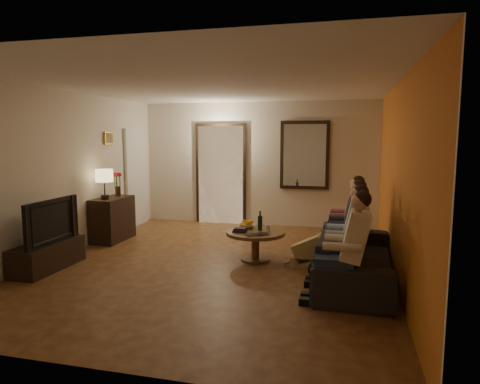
% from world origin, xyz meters
% --- Properties ---
extents(floor, '(5.00, 6.00, 0.01)m').
position_xyz_m(floor, '(0.00, 0.00, 0.00)').
color(floor, '#492613').
rests_on(floor, ground).
extents(ceiling, '(5.00, 6.00, 0.01)m').
position_xyz_m(ceiling, '(0.00, 0.00, 2.60)').
color(ceiling, white).
rests_on(ceiling, back_wall).
extents(back_wall, '(5.00, 0.02, 2.60)m').
position_xyz_m(back_wall, '(0.00, 3.00, 1.30)').
color(back_wall, beige).
rests_on(back_wall, floor).
extents(front_wall, '(5.00, 0.02, 2.60)m').
position_xyz_m(front_wall, '(0.00, -3.00, 1.30)').
color(front_wall, beige).
rests_on(front_wall, floor).
extents(left_wall, '(0.02, 6.00, 2.60)m').
position_xyz_m(left_wall, '(-2.50, 0.00, 1.30)').
color(left_wall, beige).
rests_on(left_wall, floor).
extents(right_wall, '(0.02, 6.00, 2.60)m').
position_xyz_m(right_wall, '(2.50, 0.00, 1.30)').
color(right_wall, beige).
rests_on(right_wall, floor).
extents(orange_accent, '(0.01, 6.00, 2.60)m').
position_xyz_m(orange_accent, '(2.49, 0.00, 1.30)').
color(orange_accent, '#C56921').
rests_on(orange_accent, right_wall).
extents(kitchen_doorway, '(1.00, 0.06, 2.10)m').
position_xyz_m(kitchen_doorway, '(-0.80, 2.98, 1.05)').
color(kitchen_doorway, '#FFE0A5').
rests_on(kitchen_doorway, floor).
extents(door_trim, '(1.12, 0.04, 2.22)m').
position_xyz_m(door_trim, '(-0.80, 2.97, 1.05)').
color(door_trim, black).
rests_on(door_trim, floor).
extents(fridge_glimpse, '(0.45, 0.03, 1.70)m').
position_xyz_m(fridge_glimpse, '(-0.55, 2.98, 0.90)').
color(fridge_glimpse, silver).
rests_on(fridge_glimpse, floor).
extents(mirror_frame, '(1.00, 0.05, 1.40)m').
position_xyz_m(mirror_frame, '(1.00, 2.96, 1.50)').
color(mirror_frame, black).
rests_on(mirror_frame, back_wall).
extents(mirror_glass, '(0.86, 0.02, 1.26)m').
position_xyz_m(mirror_glass, '(1.00, 2.93, 1.50)').
color(mirror_glass, white).
rests_on(mirror_glass, back_wall).
extents(white_door, '(0.06, 0.85, 2.04)m').
position_xyz_m(white_door, '(-2.46, 2.30, 1.02)').
color(white_door, white).
rests_on(white_door, floor).
extents(framed_art, '(0.03, 0.28, 0.24)m').
position_xyz_m(framed_art, '(-2.47, 1.30, 1.85)').
color(framed_art, '#B28C33').
rests_on(framed_art, left_wall).
extents(art_canvas, '(0.01, 0.22, 0.18)m').
position_xyz_m(art_canvas, '(-2.46, 1.30, 1.85)').
color(art_canvas, brown).
rests_on(art_canvas, left_wall).
extents(dresser, '(0.45, 0.88, 0.78)m').
position_xyz_m(dresser, '(-2.25, 0.96, 0.39)').
color(dresser, black).
rests_on(dresser, floor).
extents(table_lamp, '(0.30, 0.30, 0.54)m').
position_xyz_m(table_lamp, '(-2.25, 0.74, 1.05)').
color(table_lamp, beige).
rests_on(table_lamp, dresser).
extents(flower_vase, '(0.14, 0.14, 0.44)m').
position_xyz_m(flower_vase, '(-2.25, 1.18, 1.00)').
color(flower_vase, red).
rests_on(flower_vase, dresser).
extents(tv_stand, '(0.45, 1.15, 0.38)m').
position_xyz_m(tv_stand, '(-2.25, -0.80, 0.19)').
color(tv_stand, black).
rests_on(tv_stand, floor).
extents(tv, '(1.08, 0.14, 0.62)m').
position_xyz_m(tv, '(-2.25, -0.80, 0.70)').
color(tv, black).
rests_on(tv, tv_stand).
extents(sofa, '(2.30, 0.98, 0.66)m').
position_xyz_m(sofa, '(2.00, -0.25, 0.33)').
color(sofa, black).
rests_on(sofa, floor).
extents(person_a, '(0.60, 0.40, 1.20)m').
position_xyz_m(person_a, '(1.90, -1.15, 0.60)').
color(person_a, tan).
rests_on(person_a, sofa).
extents(person_b, '(0.60, 0.40, 1.20)m').
position_xyz_m(person_b, '(1.90, -0.55, 0.60)').
color(person_b, tan).
rests_on(person_b, sofa).
extents(person_c, '(0.60, 0.40, 1.20)m').
position_xyz_m(person_c, '(1.90, 0.05, 0.60)').
color(person_c, tan).
rests_on(person_c, sofa).
extents(person_d, '(0.60, 0.40, 1.20)m').
position_xyz_m(person_d, '(1.90, 0.65, 0.60)').
color(person_d, tan).
rests_on(person_d, sofa).
extents(dog, '(0.56, 0.24, 0.56)m').
position_xyz_m(dog, '(1.34, 0.18, 0.28)').
color(dog, tan).
rests_on(dog, floor).
extents(coffee_table, '(0.89, 0.89, 0.45)m').
position_xyz_m(coffee_table, '(0.53, 0.34, 0.23)').
color(coffee_table, brown).
rests_on(coffee_table, floor).
extents(bowl, '(0.26, 0.26, 0.06)m').
position_xyz_m(bowl, '(0.35, 0.56, 0.48)').
color(bowl, white).
rests_on(bowl, coffee_table).
extents(oranges, '(0.20, 0.20, 0.08)m').
position_xyz_m(oranges, '(0.35, 0.56, 0.55)').
color(oranges, orange).
rests_on(oranges, bowl).
extents(wine_bottle, '(0.07, 0.07, 0.31)m').
position_xyz_m(wine_bottle, '(0.58, 0.44, 0.60)').
color(wine_bottle, black).
rests_on(wine_bottle, coffee_table).
extents(wine_glass, '(0.06, 0.06, 0.10)m').
position_xyz_m(wine_glass, '(0.71, 0.39, 0.50)').
color(wine_glass, silver).
rests_on(wine_glass, coffee_table).
extents(book_stack, '(0.20, 0.15, 0.07)m').
position_xyz_m(book_stack, '(0.31, 0.24, 0.48)').
color(book_stack, black).
rests_on(book_stack, coffee_table).
extents(laptop, '(0.39, 0.35, 0.03)m').
position_xyz_m(laptop, '(0.63, 0.06, 0.46)').
color(laptop, black).
rests_on(laptop, coffee_table).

